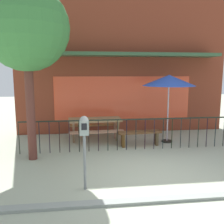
{
  "coord_description": "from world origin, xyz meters",
  "views": [
    {
      "loc": [
        -1.63,
        -5.02,
        2.35
      ],
      "look_at": [
        -0.68,
        2.54,
        1.12
      ],
      "focal_mm": 39.53,
      "sensor_mm": 36.0,
      "label": 1
    }
  ],
  "objects_px": {
    "picnic_table_left": "(95,123)",
    "patio_bench": "(140,135)",
    "parking_meter_near": "(84,133)",
    "street_tree": "(26,29)",
    "patio_umbrella": "(169,81)"
  },
  "relations": [
    {
      "from": "parking_meter_near",
      "to": "patio_bench",
      "type": "bearing_deg",
      "value": 57.37
    },
    {
      "from": "patio_bench",
      "to": "parking_meter_near",
      "type": "bearing_deg",
      "value": -122.63
    },
    {
      "from": "picnic_table_left",
      "to": "street_tree",
      "type": "xyz_separation_m",
      "value": [
        -1.8,
        -1.65,
        2.82
      ]
    },
    {
      "from": "picnic_table_left",
      "to": "patio_umbrella",
      "type": "distance_m",
      "value": 2.87
    },
    {
      "from": "picnic_table_left",
      "to": "parking_meter_near",
      "type": "distance_m",
      "value": 3.67
    },
    {
      "from": "picnic_table_left",
      "to": "patio_umbrella",
      "type": "relative_size",
      "value": 0.82
    },
    {
      "from": "parking_meter_near",
      "to": "street_tree",
      "type": "relative_size",
      "value": 0.33
    },
    {
      "from": "patio_umbrella",
      "to": "street_tree",
      "type": "distance_m",
      "value": 4.59
    },
    {
      "from": "street_tree",
      "to": "parking_meter_near",
      "type": "bearing_deg",
      "value": -54.65
    },
    {
      "from": "picnic_table_left",
      "to": "patio_bench",
      "type": "height_order",
      "value": "picnic_table_left"
    },
    {
      "from": "picnic_table_left",
      "to": "parking_meter_near",
      "type": "bearing_deg",
      "value": -96.49
    },
    {
      "from": "patio_umbrella",
      "to": "patio_bench",
      "type": "height_order",
      "value": "patio_umbrella"
    },
    {
      "from": "patio_bench",
      "to": "street_tree",
      "type": "distance_m",
      "value": 4.52
    },
    {
      "from": "patio_bench",
      "to": "street_tree",
      "type": "height_order",
      "value": "street_tree"
    },
    {
      "from": "picnic_table_left",
      "to": "patio_bench",
      "type": "distance_m",
      "value": 1.62
    }
  ]
}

